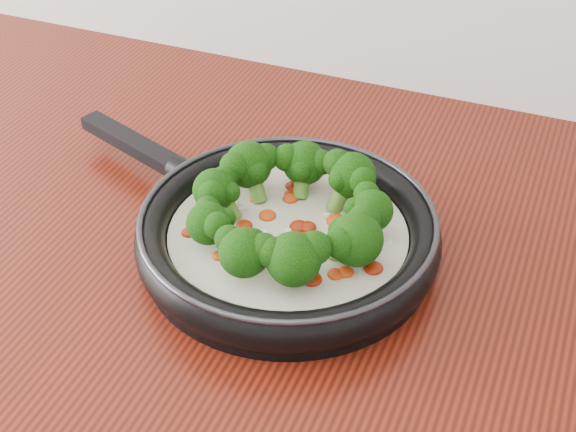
% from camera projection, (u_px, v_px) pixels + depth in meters
% --- Properties ---
extents(skillet, '(0.49, 0.38, 0.09)m').
position_uv_depth(skillet, '(287.00, 229.00, 0.79)').
color(skillet, black).
rests_on(skillet, counter).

